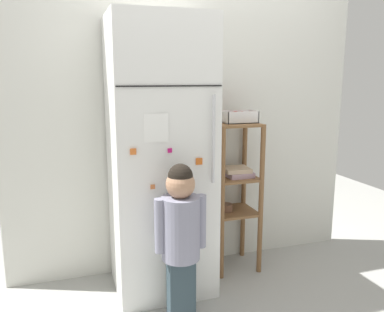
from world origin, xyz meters
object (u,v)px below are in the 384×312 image
(refrigerator, at_px, (161,158))
(child_standing, at_px, (181,228))
(pantry_shelf_unit, at_px, (234,184))
(fruit_bin, at_px, (239,118))

(refrigerator, bearing_deg, child_standing, -88.36)
(refrigerator, xyz_separation_m, pantry_shelf_unit, (0.59, 0.11, -0.25))
(pantry_shelf_unit, distance_m, fruit_bin, 0.49)
(refrigerator, height_order, child_standing, refrigerator)
(child_standing, bearing_deg, pantry_shelf_unit, 42.89)
(refrigerator, relative_size, fruit_bin, 7.57)
(child_standing, distance_m, fruit_bin, 0.99)
(pantry_shelf_unit, height_order, fruit_bin, fruit_bin)
(refrigerator, relative_size, child_standing, 1.90)
(child_standing, bearing_deg, refrigerator, 91.64)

